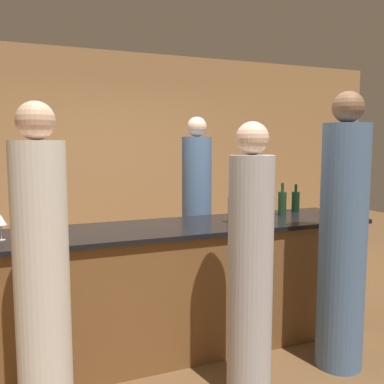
% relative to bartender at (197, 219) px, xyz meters
% --- Properties ---
extents(ground_plane, '(14.00, 14.00, 0.00)m').
position_rel_bartender_xyz_m(ground_plane, '(-0.53, -0.75, -0.90)').
color(ground_plane, brown).
extents(back_wall, '(8.00, 0.06, 2.80)m').
position_rel_bartender_xyz_m(back_wall, '(-0.53, 1.57, 0.50)').
color(back_wall, '#A37547').
rests_on(back_wall, ground_plane).
extents(bar_counter, '(3.37, 0.75, 1.01)m').
position_rel_bartender_xyz_m(bar_counter, '(-0.53, -0.75, -0.40)').
color(bar_counter, brown).
rests_on(bar_counter, ground_plane).
extents(bartender, '(0.29, 0.29, 1.91)m').
position_rel_bartender_xyz_m(bartender, '(0.00, 0.00, 0.00)').
color(bartender, '#4C6B93').
rests_on(bartender, ground_plane).
extents(guest_0, '(0.34, 0.34, 2.02)m').
position_rel_bartender_xyz_m(guest_0, '(0.53, -1.47, 0.05)').
color(guest_0, '#4C6B93').
rests_on(guest_0, ground_plane).
extents(guest_1, '(0.29, 0.29, 1.87)m').
position_rel_bartender_xyz_m(guest_1, '(-1.54, -1.52, -0.02)').
color(guest_1, silver).
rests_on(guest_1, ground_plane).
extents(guest_2, '(0.29, 0.29, 1.79)m').
position_rel_bartender_xyz_m(guest_2, '(-0.28, -1.55, -0.06)').
color(guest_2, '#B2B2B7').
rests_on(guest_2, ground_plane).
extents(wine_bottle_0, '(0.07, 0.07, 0.26)m').
position_rel_bartender_xyz_m(wine_bottle_0, '(0.80, -0.53, 0.20)').
color(wine_bottle_0, black).
rests_on(wine_bottle_0, bar_counter).
extents(wine_bottle_1, '(0.07, 0.07, 0.30)m').
position_rel_bartender_xyz_m(wine_bottle_1, '(-0.03, -0.82, 0.22)').
color(wine_bottle_1, '#19381E').
rests_on(wine_bottle_1, bar_counter).
extents(wine_bottle_2, '(0.08, 0.08, 0.29)m').
position_rel_bartender_xyz_m(wine_bottle_2, '(0.56, -0.65, 0.22)').
color(wine_bottle_2, '#19381E').
rests_on(wine_bottle_2, bar_counter).
extents(wine_glass_0, '(0.07, 0.07, 0.15)m').
position_rel_bartender_xyz_m(wine_glass_0, '(-0.10, -0.97, 0.22)').
color(wine_glass_0, silver).
rests_on(wine_glass_0, bar_counter).
extents(wine_glass_1, '(0.08, 0.08, 0.18)m').
position_rel_bartender_xyz_m(wine_glass_1, '(-1.75, -0.78, 0.24)').
color(wine_glass_1, silver).
rests_on(wine_glass_1, bar_counter).
extents(wine_glass_2, '(0.07, 0.07, 0.17)m').
position_rel_bartender_xyz_m(wine_glass_2, '(0.26, -0.88, 0.23)').
color(wine_glass_2, silver).
rests_on(wine_glass_2, bar_counter).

